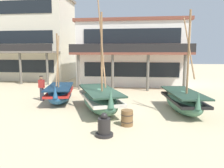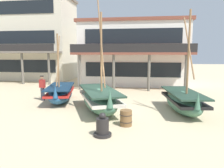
# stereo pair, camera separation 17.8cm
# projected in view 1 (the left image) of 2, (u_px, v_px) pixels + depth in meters

# --- Properties ---
(ground_plane) EXTENTS (120.00, 120.00, 0.00)m
(ground_plane) POSITION_uv_depth(u_px,v_px,m) (110.00, 112.00, 11.52)
(ground_plane) COLOR #CCB78E
(fishing_boat_near_left) EXTENTS (1.97, 4.36, 5.27)m
(fishing_boat_near_left) POSITION_uv_depth(u_px,v_px,m) (183.00, 101.00, 11.48)
(fishing_boat_near_left) COLOR #427056
(fishing_boat_near_left) RESTS_ON ground
(fishing_boat_centre_large) EXTENTS (3.29, 4.89, 5.94)m
(fishing_boat_centre_large) POSITION_uv_depth(u_px,v_px,m) (100.00, 99.00, 11.59)
(fishing_boat_centre_large) COLOR #427056
(fishing_boat_centre_large) RESTS_ON ground
(fishing_boat_far_right) EXTENTS (2.36, 4.18, 4.36)m
(fishing_boat_far_right) POSITION_uv_depth(u_px,v_px,m) (60.00, 93.00, 13.83)
(fishing_boat_far_right) COLOR #23517A
(fishing_boat_far_right) RESTS_ON ground
(fisherman_by_hull) EXTENTS (0.39, 0.27, 1.68)m
(fisherman_by_hull) POSITION_uv_depth(u_px,v_px,m) (42.00, 88.00, 14.26)
(fisherman_by_hull) COLOR #33333D
(fisherman_by_hull) RESTS_ON ground
(capstan_winch) EXTENTS (0.70, 0.70, 0.91)m
(capstan_winch) POSITION_uv_depth(u_px,v_px,m) (104.00, 127.00, 8.12)
(capstan_winch) COLOR black
(capstan_winch) RESTS_ON ground
(wooden_barrel) EXTENTS (0.56, 0.56, 0.70)m
(wooden_barrel) POSITION_uv_depth(u_px,v_px,m) (127.00, 118.00, 9.29)
(wooden_barrel) COLOR brown
(wooden_barrel) RESTS_ON ground
(harbor_building_main) EXTENTS (10.93, 8.73, 6.43)m
(harbor_building_main) POSITION_uv_depth(u_px,v_px,m) (132.00, 53.00, 22.78)
(harbor_building_main) COLOR white
(harbor_building_main) RESTS_ON ground
(harbor_building_annex) EXTENTS (10.61, 8.17, 9.97)m
(harbor_building_annex) POSITION_uv_depth(u_px,v_px,m) (29.00, 39.00, 26.48)
(harbor_building_annex) COLOR beige
(harbor_building_annex) RESTS_ON ground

